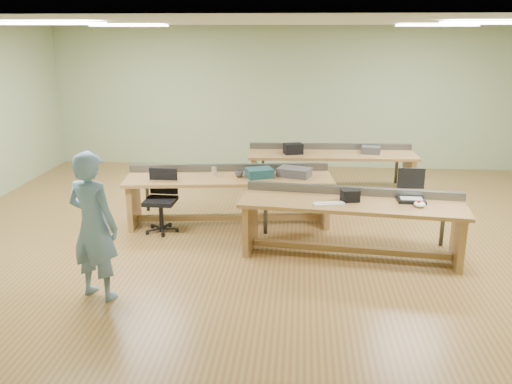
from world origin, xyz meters
TOP-DOWN VIEW (x-y plane):
  - floor at (0.00, 0.00)m, footprint 10.00×10.00m
  - ceiling at (0.00, 0.00)m, footprint 10.00×10.00m
  - wall_back at (0.00, 4.00)m, footprint 10.00×0.04m
  - wall_front at (0.00, -4.00)m, footprint 10.00×0.04m
  - fluor_panels at (0.00, 0.00)m, footprint 6.20×3.50m
  - workbench_front at (1.08, -0.91)m, footprint 2.97×1.09m
  - workbench_mid at (-0.69, 0.22)m, footprint 3.21×1.20m
  - workbench_back at (0.96, 2.01)m, footprint 3.06×0.95m
  - person at (-1.84, -2.34)m, footprint 0.72×0.59m
  - laptop_base at (1.85, -0.84)m, footprint 0.36×0.29m
  - laptop_screen at (1.86, -0.70)m, footprint 0.35×0.03m
  - keyboard at (0.78, -1.07)m, footprint 0.42×0.22m
  - trackball_mouse at (1.91, -1.06)m, footprint 0.16×0.18m
  - camera_bag at (1.05, -0.91)m, footprint 0.26×0.20m
  - task_chair at (-1.64, -0.22)m, footprint 0.52×0.52m
  - parts_bin_teal at (-0.22, 0.20)m, footprint 0.47×0.41m
  - parts_bin_grey at (0.31, 0.31)m, footprint 0.55×0.44m
  - mug at (-0.53, 0.19)m, footprint 0.14×0.14m
  - drinks_can at (-0.92, 0.26)m, footprint 0.08×0.08m
  - storage_box_back at (0.26, 1.88)m, footprint 0.38×0.32m
  - tray_back at (1.66, 2.02)m, footprint 0.37×0.30m

SIDE VIEW (x-z plane):
  - floor at x=0.00m, z-range 0.00..0.00m
  - task_chair at x=-1.64m, z-range -0.12..0.81m
  - workbench_front at x=1.08m, z-range 0.13..0.99m
  - workbench_back at x=0.96m, z-range 0.13..0.99m
  - workbench_mid at x=-0.69m, z-range 0.13..0.99m
  - keyboard at x=0.78m, z-range 0.75..0.77m
  - laptop_base at x=1.85m, z-range 0.75..0.79m
  - trackball_mouse at x=1.91m, z-range 0.75..0.82m
  - mug at x=-0.53m, z-range 0.75..0.85m
  - tray_back at x=1.66m, z-range 0.75..0.88m
  - parts_bin_grey at x=0.31m, z-range 0.75..0.88m
  - drinks_can at x=-0.92m, z-range 0.75..0.88m
  - parts_bin_teal at x=-0.22m, z-range 0.75..0.88m
  - camera_bag at x=1.05m, z-range 0.75..0.91m
  - storage_box_back at x=0.26m, z-range 0.75..0.94m
  - person at x=-1.84m, z-range 0.00..1.69m
  - laptop_screen at x=1.86m, z-range 0.89..1.16m
  - wall_back at x=0.00m, z-range 0.00..3.00m
  - wall_front at x=0.00m, z-range 0.00..3.00m
  - fluor_panels at x=0.00m, z-range 2.96..2.99m
  - ceiling at x=0.00m, z-range 3.00..3.00m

